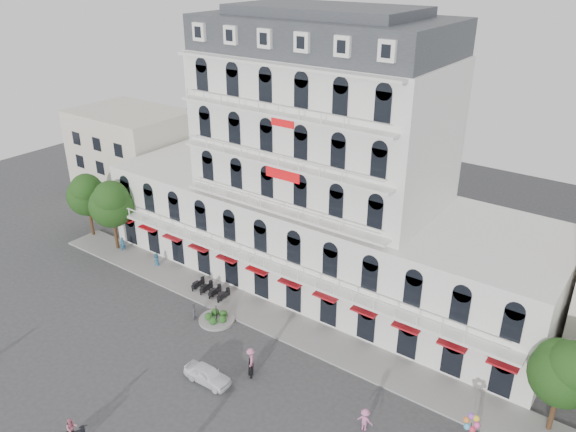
{
  "coord_description": "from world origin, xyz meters",
  "views": [
    {
      "loc": [
        26.39,
        -23.67,
        29.58
      ],
      "look_at": [
        1.93,
        10.0,
        10.15
      ],
      "focal_mm": 35.0,
      "sensor_mm": 36.0,
      "label": 1
    }
  ],
  "objects": [
    {
      "name": "ground",
      "position": [
        0.0,
        0.0,
        0.0
      ],
      "size": [
        120.0,
        120.0,
        0.0
      ],
      "primitive_type": "plane",
      "color": "#38383A",
      "rests_on": "ground"
    },
    {
      "name": "rider_center",
      "position": [
        3.82,
        2.5,
        1.22
      ],
      "size": [
        1.26,
        1.41,
        2.3
      ],
      "rotation": [
        0.0,
        0.0,
        5.38
      ],
      "color": "black",
      "rests_on": "ground"
    },
    {
      "name": "tree_west_inner",
      "position": [
        -20.95,
        9.48,
        5.68
      ],
      "size": [
        4.76,
        4.76,
        8.25
      ],
      "color": "#382314",
      "rests_on": "ground"
    },
    {
      "name": "pedestrian_far",
      "position": [
        -20.0,
        9.5,
        0.86
      ],
      "size": [
        0.61,
        0.73,
        1.72
      ],
      "primitive_type": "imported",
      "rotation": [
        0.0,
        0.0,
        1.2
      ],
      "color": "#285A7A",
      "rests_on": "ground"
    },
    {
      "name": "pedestrian_mid",
      "position": [
        -4.86,
        5.05,
        0.79
      ],
      "size": [
        1.0,
        0.82,
        1.59
      ],
      "primitive_type": "imported",
      "rotation": [
        0.0,
        0.0,
        2.58
      ],
      "color": "slate",
      "rests_on": "ground"
    },
    {
      "name": "flank_building_west",
      "position": [
        -30.0,
        20.0,
        6.0
      ],
      "size": [
        14.0,
        10.0,
        12.0
      ],
      "primitive_type": "cube",
      "color": "beige",
      "rests_on": "ground"
    },
    {
      "name": "main_building",
      "position": [
        0.0,
        18.0,
        9.96
      ],
      "size": [
        45.0,
        15.0,
        25.8
      ],
      "color": "silver",
      "rests_on": "ground"
    },
    {
      "name": "pedestrian_left",
      "position": [
        -14.6,
        9.5,
        0.75
      ],
      "size": [
        0.78,
        0.55,
        1.5
      ],
      "primitive_type": "imported",
      "rotation": [
        0.0,
        0.0,
        -0.1
      ],
      "color": "navy",
      "rests_on": "ground"
    },
    {
      "name": "rider_southwest",
      "position": [
        -1.42,
        -9.74,
        1.0
      ],
      "size": [
        1.01,
        1.56,
        2.0
      ],
      "rotation": [
        0.0,
        0.0,
        1.09
      ],
      "color": "black",
      "rests_on": "ground"
    },
    {
      "name": "sidewalk",
      "position": [
        0.0,
        9.0,
        0.08
      ],
      "size": [
        53.0,
        4.0,
        0.16
      ],
      "primitive_type": "cube",
      "color": "gray",
      "rests_on": "ground"
    },
    {
      "name": "tree_west_outer",
      "position": [
        -25.95,
        9.98,
        5.35
      ],
      "size": [
        4.5,
        4.48,
        7.76
      ],
      "color": "#382314",
      "rests_on": "ground"
    },
    {
      "name": "pedestrian_right",
      "position": [
        13.76,
        2.62,
        0.87
      ],
      "size": [
        1.17,
        0.74,
        1.73
      ],
      "primitive_type": "imported",
      "rotation": [
        0.0,
        0.0,
        3.23
      ],
      "color": "#CA6BA1",
      "rests_on": "ground"
    },
    {
      "name": "tree_east_inner",
      "position": [
        24.05,
        9.98,
        5.21
      ],
      "size": [
        4.4,
        4.37,
        7.57
      ],
      "color": "#382314",
      "rests_on": "ground"
    },
    {
      "name": "traffic_island",
      "position": [
        -3.0,
        6.0,
        0.26
      ],
      "size": [
        3.2,
        3.2,
        1.6
      ],
      "color": "gray",
      "rests_on": "ground"
    },
    {
      "name": "parked_scooter_row",
      "position": [
        -6.35,
        8.8,
        0.0
      ],
      "size": [
        4.4,
        1.8,
        1.1
      ],
      "primitive_type": null,
      "color": "black",
      "rests_on": "ground"
    },
    {
      "name": "parked_car",
      "position": [
        1.79,
        -0.19,
        0.67
      ],
      "size": [
        3.97,
        1.72,
        1.33
      ],
      "primitive_type": "imported",
      "rotation": [
        0.0,
        0.0,
        1.61
      ],
      "color": "white",
      "rests_on": "ground"
    }
  ]
}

